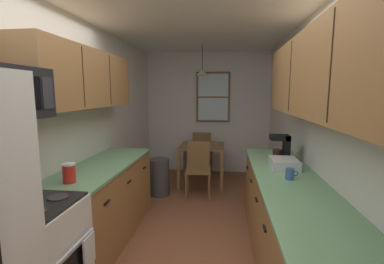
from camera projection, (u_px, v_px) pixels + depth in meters
ground_plane at (193, 229)px, 3.39m from camera, size 12.00×12.00×0.00m
wall_left at (86, 127)px, 3.38m from camera, size 0.10×9.00×2.55m
wall_right at (312, 131)px, 3.04m from camera, size 0.10×9.00×2.55m
wall_back at (208, 113)px, 5.81m from camera, size 4.40×0.10×2.55m
ceiling_slab at (193, 13)px, 3.02m from camera, size 4.40×9.00×0.08m
stove_range at (34, 262)px, 1.98m from camera, size 0.66×0.59×1.10m
microwave_over_range at (3, 93)px, 1.82m from camera, size 0.39×0.56×0.36m
counter_left at (104, 201)px, 3.14m from camera, size 0.64×1.77×0.90m
upper_cabinets_left at (84, 79)px, 2.91m from camera, size 0.33×1.85×0.62m
counter_right at (297, 242)px, 2.28m from camera, size 0.64×3.36×0.90m
upper_cabinets_right at (328, 73)px, 2.02m from camera, size 0.33×3.04×0.70m
dining_table at (202, 152)px, 5.04m from camera, size 0.81×0.80×0.73m
dining_chair_near at (198, 166)px, 4.46m from camera, size 0.42×0.42×0.90m
dining_chair_far at (202, 151)px, 5.66m from camera, size 0.42×0.42×0.90m
pendant_light at (202, 73)px, 4.83m from camera, size 0.26×0.26×0.54m
back_window at (213, 97)px, 5.68m from camera, size 0.70×0.05×1.04m
trash_bin at (159, 177)px, 4.52m from camera, size 0.34×0.34×0.61m
storage_canister at (69, 173)px, 2.42m from camera, size 0.11×0.11×0.18m
dish_towel at (89, 250)px, 2.08m from camera, size 0.02×0.16×0.24m
coffee_maker at (282, 147)px, 3.21m from camera, size 0.22×0.18×0.31m
mug_by_coffeemaker at (290, 174)px, 2.52m from camera, size 0.12×0.08×0.11m
dish_rack at (284, 163)px, 2.90m from camera, size 0.28×0.34×0.10m
table_serving_bowl at (201, 144)px, 4.96m from camera, size 0.20×0.20×0.06m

